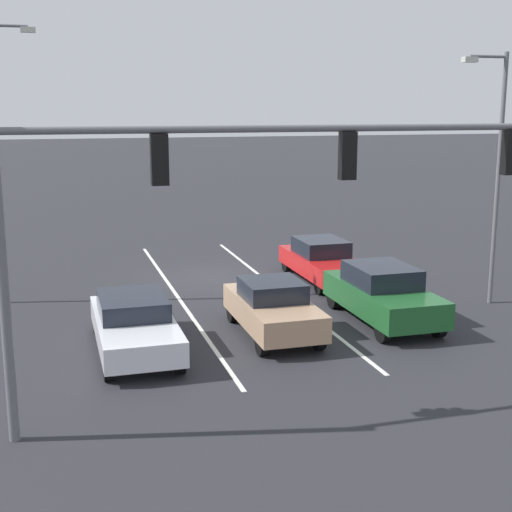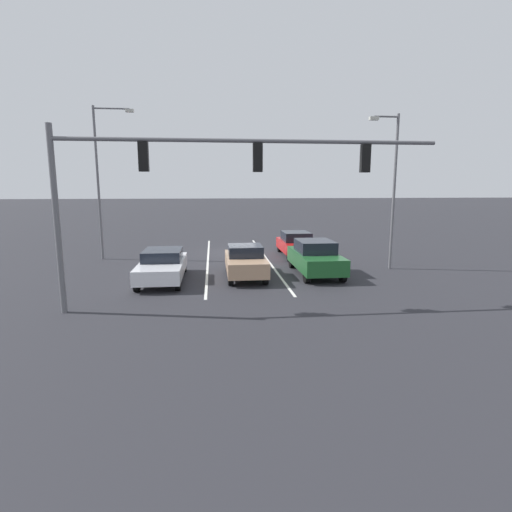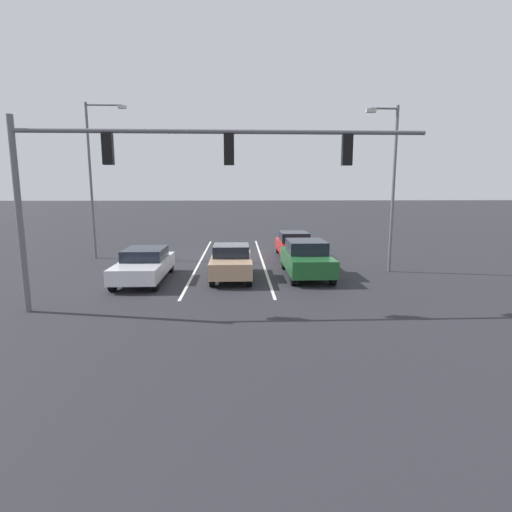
{
  "view_description": "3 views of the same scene",
  "coord_description": "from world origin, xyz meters",
  "px_view_note": "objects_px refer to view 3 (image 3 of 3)",
  "views": [
    {
      "loc": [
        5.6,
        24.9,
        6.15
      ],
      "look_at": [
        0.22,
        6.43,
        2.11
      ],
      "focal_mm": 50.0,
      "sensor_mm": 36.0,
      "label": 1
    },
    {
      "loc": [
        1.39,
        25.42,
        4.23
      ],
      "look_at": [
        -0.57,
        7.17,
        1.03
      ],
      "focal_mm": 28.0,
      "sensor_mm": 36.0,
      "label": 2
    },
    {
      "loc": [
        -0.43,
        24.65,
        3.96
      ],
      "look_at": [
        -1.11,
        8.86,
        1.32
      ],
      "focal_mm": 28.0,
      "sensor_mm": 36.0,
      "label": 3
    }
  ],
  "objects_px": {
    "street_lamp_left_shoulder": "(391,179)",
    "traffic_signal_gantry": "(159,166)",
    "car_darkgreen_leftlane_front": "(306,258)",
    "car_tan_midlane_front": "(231,261)",
    "car_red_leftlane_second": "(294,245)",
    "car_white_rightlane_front": "(144,264)",
    "street_lamp_right_shoulder": "(94,170)"
  },
  "relations": [
    {
      "from": "street_lamp_left_shoulder",
      "to": "traffic_signal_gantry",
      "type": "bearing_deg",
      "value": 31.16
    },
    {
      "from": "car_darkgreen_leftlane_front",
      "to": "car_tan_midlane_front",
      "type": "bearing_deg",
      "value": 5.0
    },
    {
      "from": "car_tan_midlane_front",
      "to": "car_red_leftlane_second",
      "type": "xyz_separation_m",
      "value": [
        -3.6,
        -5.45,
        -0.03
      ]
    },
    {
      "from": "car_darkgreen_leftlane_front",
      "to": "car_white_rightlane_front",
      "type": "distance_m",
      "value": 7.25
    },
    {
      "from": "car_darkgreen_leftlane_front",
      "to": "car_white_rightlane_front",
      "type": "xyz_separation_m",
      "value": [
        7.23,
        0.56,
        -0.12
      ]
    },
    {
      "from": "car_white_rightlane_front",
      "to": "traffic_signal_gantry",
      "type": "distance_m",
      "value": 6.16
    },
    {
      "from": "car_red_leftlane_second",
      "to": "street_lamp_right_shoulder",
      "type": "xyz_separation_m",
      "value": [
        11.35,
        -0.23,
        4.26
      ]
    },
    {
      "from": "car_darkgreen_leftlane_front",
      "to": "traffic_signal_gantry",
      "type": "bearing_deg",
      "value": 41.66
    },
    {
      "from": "car_darkgreen_leftlane_front",
      "to": "traffic_signal_gantry",
      "type": "distance_m",
      "value": 8.4
    },
    {
      "from": "car_red_leftlane_second",
      "to": "car_white_rightlane_front",
      "type": "bearing_deg",
      "value": 37.71
    },
    {
      "from": "car_white_rightlane_front",
      "to": "street_lamp_left_shoulder",
      "type": "height_order",
      "value": "street_lamp_left_shoulder"
    },
    {
      "from": "street_lamp_right_shoulder",
      "to": "car_tan_midlane_front",
      "type": "bearing_deg",
      "value": 143.77
    },
    {
      "from": "traffic_signal_gantry",
      "to": "street_lamp_right_shoulder",
      "type": "xyz_separation_m",
      "value": [
        5.61,
        -10.34,
        0.31
      ]
    },
    {
      "from": "car_tan_midlane_front",
      "to": "street_lamp_right_shoulder",
      "type": "bearing_deg",
      "value": -36.23
    },
    {
      "from": "car_white_rightlane_front",
      "to": "street_lamp_left_shoulder",
      "type": "bearing_deg",
      "value": -172.81
    },
    {
      "from": "car_tan_midlane_front",
      "to": "car_red_leftlane_second",
      "type": "relative_size",
      "value": 0.9
    },
    {
      "from": "street_lamp_right_shoulder",
      "to": "car_darkgreen_leftlane_front",
      "type": "bearing_deg",
      "value": 154.33
    },
    {
      "from": "car_tan_midlane_front",
      "to": "car_red_leftlane_second",
      "type": "height_order",
      "value": "car_tan_midlane_front"
    },
    {
      "from": "car_red_leftlane_second",
      "to": "traffic_signal_gantry",
      "type": "height_order",
      "value": "traffic_signal_gantry"
    },
    {
      "from": "car_white_rightlane_front",
      "to": "traffic_signal_gantry",
      "type": "bearing_deg",
      "value": 110.6
    },
    {
      "from": "traffic_signal_gantry",
      "to": "car_red_leftlane_second",
      "type": "bearing_deg",
      "value": -119.55
    },
    {
      "from": "car_tan_midlane_front",
      "to": "car_white_rightlane_front",
      "type": "bearing_deg",
      "value": 3.89
    },
    {
      "from": "car_red_leftlane_second",
      "to": "street_lamp_right_shoulder",
      "type": "height_order",
      "value": "street_lamp_right_shoulder"
    },
    {
      "from": "car_tan_midlane_front",
      "to": "traffic_signal_gantry",
      "type": "distance_m",
      "value": 6.46
    },
    {
      "from": "car_tan_midlane_front",
      "to": "street_lamp_left_shoulder",
      "type": "height_order",
      "value": "street_lamp_left_shoulder"
    },
    {
      "from": "car_darkgreen_leftlane_front",
      "to": "street_lamp_left_shoulder",
      "type": "distance_m",
      "value": 5.48
    },
    {
      "from": "street_lamp_right_shoulder",
      "to": "street_lamp_left_shoulder",
      "type": "height_order",
      "value": "street_lamp_right_shoulder"
    },
    {
      "from": "car_white_rightlane_front",
      "to": "street_lamp_right_shoulder",
      "type": "distance_m",
      "value": 8.32
    },
    {
      "from": "car_darkgreen_leftlane_front",
      "to": "car_white_rightlane_front",
      "type": "height_order",
      "value": "car_darkgreen_leftlane_front"
    },
    {
      "from": "traffic_signal_gantry",
      "to": "street_lamp_left_shoulder",
      "type": "xyz_separation_m",
      "value": [
        -9.64,
        -5.83,
        -0.27
      ]
    },
    {
      "from": "car_tan_midlane_front",
      "to": "traffic_signal_gantry",
      "type": "height_order",
      "value": "traffic_signal_gantry"
    },
    {
      "from": "car_white_rightlane_front",
      "to": "car_red_leftlane_second",
      "type": "bearing_deg",
      "value": -142.29
    }
  ]
}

